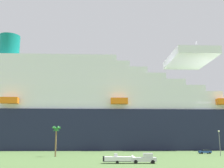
# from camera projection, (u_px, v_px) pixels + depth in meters

# --- Properties ---
(ground_plane) EXTENTS (600.00, 600.00, 0.00)m
(ground_plane) POSITION_uv_depth(u_px,v_px,m) (105.00, 152.00, 112.62)
(ground_plane) COLOR #4C6B38
(cruise_ship) EXTENTS (257.55, 34.24, 63.28)m
(cruise_ship) POSITION_uv_depth(u_px,v_px,m) (63.00, 113.00, 144.26)
(cruise_ship) COLOR #191E38
(cruise_ship) RESTS_ON ground_plane
(pickup_truck) EXTENTS (5.69, 2.50, 2.20)m
(pickup_truck) POSITION_uv_depth(u_px,v_px,m) (145.00, 159.00, 61.52)
(pickup_truck) COLOR silver
(pickup_truck) RESTS_ON ground_plane
(small_boat_on_trailer) EXTENTS (8.73, 2.28, 2.15)m
(small_boat_on_trailer) POSITION_uv_depth(u_px,v_px,m) (122.00, 159.00, 61.54)
(small_boat_on_trailer) COLOR #595960
(small_boat_on_trailer) RESTS_ON ground_plane
(palm_tree) EXTENTS (2.96, 2.68, 9.30)m
(palm_tree) POSITION_uv_depth(u_px,v_px,m) (56.00, 132.00, 86.72)
(palm_tree) COLOR brown
(palm_tree) RESTS_ON ground_plane
(street_lamp) EXTENTS (0.56, 0.56, 8.05)m
(street_lamp) POSITION_uv_depth(u_px,v_px,m) (219.00, 139.00, 89.18)
(street_lamp) COLOR slate
(street_lamp) RESTS_ON ground_plane
(parked_car_blue_suv) EXTENTS (4.53, 2.21, 1.58)m
(parked_car_blue_suv) POSITION_uv_depth(u_px,v_px,m) (205.00, 151.00, 101.88)
(parked_car_blue_suv) COLOR #264C99
(parked_car_blue_suv) RESTS_ON ground_plane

